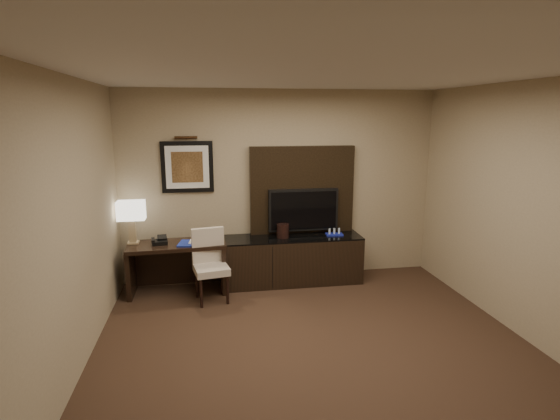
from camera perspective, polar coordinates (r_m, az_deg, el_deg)
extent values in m
cube|color=#322016|center=(4.42, 5.86, -19.84)|extent=(4.50, 5.00, 0.01)
cube|color=silver|center=(3.77, 6.80, 17.65)|extent=(4.50, 5.00, 0.01)
cube|color=tan|center=(6.27, 0.10, 3.17)|extent=(4.50, 0.01, 2.70)
cube|color=tan|center=(3.93, -27.23, -3.74)|extent=(0.01, 5.00, 2.70)
cube|color=tan|center=(4.98, 32.10, -1.13)|extent=(0.01, 5.00, 2.70)
cube|color=black|center=(6.06, -13.18, -7.34)|extent=(1.30, 0.61, 0.68)
cube|color=black|center=(6.25, 1.61, -6.47)|extent=(1.95, 0.55, 0.67)
cube|color=black|center=(6.28, 2.89, 2.43)|extent=(1.50, 0.12, 1.30)
cube|color=black|center=(6.23, 3.06, 0.01)|extent=(1.00, 0.08, 0.60)
cube|color=black|center=(6.13, -12.00, 5.52)|extent=(0.70, 0.04, 0.70)
cylinder|color=#3B2313|center=(6.06, -12.18, 9.24)|extent=(0.04, 0.04, 0.30)
cube|color=navy|center=(5.88, -11.95, -4.28)|extent=(0.28, 0.34, 0.02)
imported|color=tan|center=(5.91, -11.84, -3.19)|extent=(0.16, 0.04, 0.22)
cylinder|color=black|center=(6.09, 0.38, -2.73)|extent=(0.17, 0.17, 0.19)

